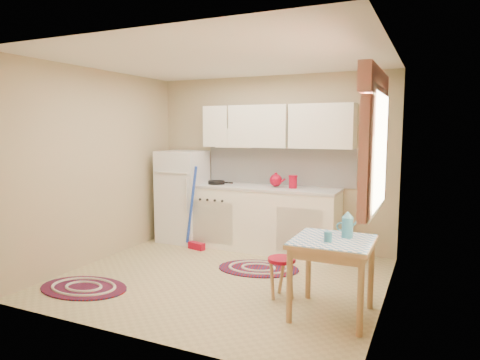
# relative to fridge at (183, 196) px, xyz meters

# --- Properties ---
(room_shell) EXTENTS (3.64, 3.60, 2.52)m
(room_shell) POSITION_rel_fridge_xyz_m (1.48, -1.01, 0.90)
(room_shell) COLOR tan
(room_shell) RESTS_ON ground
(fridge) EXTENTS (0.65, 0.60, 1.40)m
(fridge) POSITION_rel_fridge_xyz_m (0.00, 0.00, 0.00)
(fridge) COLOR white
(fridge) RESTS_ON ground
(broom) EXTENTS (0.30, 0.18, 1.20)m
(broom) POSITION_rel_fridge_xyz_m (0.45, -0.35, -0.10)
(broom) COLOR blue
(broom) RESTS_ON ground
(base_cabinets) EXTENTS (2.25, 0.60, 0.88)m
(base_cabinets) POSITION_rel_fridge_xyz_m (1.27, 0.05, -0.26)
(base_cabinets) COLOR white
(base_cabinets) RESTS_ON ground
(countertop) EXTENTS (2.27, 0.62, 0.04)m
(countertop) POSITION_rel_fridge_xyz_m (1.27, 0.05, 0.20)
(countertop) COLOR beige
(countertop) RESTS_ON base_cabinets
(frying_pan) EXTENTS (0.26, 0.26, 0.05)m
(frying_pan) POSITION_rel_fridge_xyz_m (0.59, 0.00, 0.24)
(frying_pan) COLOR black
(frying_pan) RESTS_ON countertop
(red_kettle) EXTENTS (0.23, 0.21, 0.20)m
(red_kettle) POSITION_rel_fridge_xyz_m (1.51, 0.05, 0.32)
(red_kettle) COLOR #9C051D
(red_kettle) RESTS_ON countertop
(red_canister) EXTENTS (0.14, 0.14, 0.16)m
(red_canister) POSITION_rel_fridge_xyz_m (1.76, 0.05, 0.30)
(red_canister) COLOR #9C051D
(red_canister) RESTS_ON countertop
(table) EXTENTS (0.72, 0.72, 0.72)m
(table) POSITION_rel_fridge_xyz_m (2.71, -1.73, -0.34)
(table) COLOR tan
(table) RESTS_ON ground
(stool) EXTENTS (0.36, 0.36, 0.42)m
(stool) POSITION_rel_fridge_xyz_m (2.15, -1.52, -0.49)
(stool) COLOR #9C051D
(stool) RESTS_ON ground
(coffee_pot) EXTENTS (0.14, 0.13, 0.26)m
(coffee_pot) POSITION_rel_fridge_xyz_m (2.82, -1.61, 0.15)
(coffee_pot) COLOR teal
(coffee_pot) RESTS_ON table
(mug) EXTENTS (0.09, 0.09, 0.10)m
(mug) POSITION_rel_fridge_xyz_m (2.69, -1.83, 0.07)
(mug) COLOR teal
(mug) RESTS_ON table
(rug_center) EXTENTS (1.13, 0.89, 0.02)m
(rug_center) POSITION_rel_fridge_xyz_m (1.59, -0.79, -0.69)
(rug_center) COLOR maroon
(rug_center) RESTS_ON ground
(rug_left) EXTENTS (1.07, 0.77, 0.02)m
(rug_left) POSITION_rel_fridge_xyz_m (0.10, -2.19, -0.69)
(rug_left) COLOR maroon
(rug_left) RESTS_ON ground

